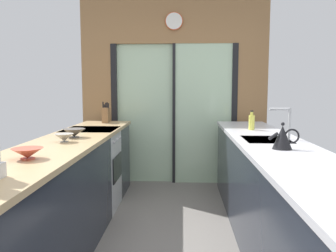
{
  "coord_description": "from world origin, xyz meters",
  "views": [
    {
      "loc": [
        0.13,
        -2.61,
        1.39
      ],
      "look_at": [
        -0.02,
        0.79,
        1.01
      ],
      "focal_mm": 37.29,
      "sensor_mm": 36.0,
      "label": 1
    }
  ],
  "objects_px": {
    "oven_range": "(92,169)",
    "knife_block": "(106,115)",
    "mixing_bowl_mid": "(64,138)",
    "mixing_bowl_far": "(74,133)",
    "kettle": "(283,137)",
    "mixing_bowl_near": "(28,153)",
    "soap_bottle": "(252,122)"
  },
  "relations": [
    {
      "from": "knife_block",
      "to": "oven_range",
      "type": "bearing_deg",
      "value": -91.51
    },
    {
      "from": "mixing_bowl_far",
      "to": "knife_block",
      "type": "xyz_separation_m",
      "value": [
        -0.0,
        1.36,
        0.06
      ]
    },
    {
      "from": "mixing_bowl_mid",
      "to": "kettle",
      "type": "bearing_deg",
      "value": -8.17
    },
    {
      "from": "mixing_bowl_far",
      "to": "kettle",
      "type": "relative_size",
      "value": 0.88
    },
    {
      "from": "mixing_bowl_mid",
      "to": "soap_bottle",
      "type": "xyz_separation_m",
      "value": [
        1.78,
        0.95,
        0.05
      ]
    },
    {
      "from": "mixing_bowl_near",
      "to": "mixing_bowl_mid",
      "type": "relative_size",
      "value": 1.26
    },
    {
      "from": "mixing_bowl_far",
      "to": "knife_block",
      "type": "height_order",
      "value": "knife_block"
    },
    {
      "from": "oven_range",
      "to": "soap_bottle",
      "type": "distance_m",
      "value": 1.88
    },
    {
      "from": "mixing_bowl_far",
      "to": "mixing_bowl_near",
      "type": "bearing_deg",
      "value": -90.0
    },
    {
      "from": "kettle",
      "to": "mixing_bowl_far",
      "type": "bearing_deg",
      "value": 163.33
    },
    {
      "from": "kettle",
      "to": "soap_bottle",
      "type": "bearing_deg",
      "value": 90.11
    },
    {
      "from": "mixing_bowl_near",
      "to": "kettle",
      "type": "height_order",
      "value": "kettle"
    },
    {
      "from": "mixing_bowl_near",
      "to": "mixing_bowl_far",
      "type": "distance_m",
      "value": 0.99
    },
    {
      "from": "mixing_bowl_far",
      "to": "kettle",
      "type": "xyz_separation_m",
      "value": [
        1.78,
        -0.53,
        0.05
      ]
    },
    {
      "from": "soap_bottle",
      "to": "mixing_bowl_mid",
      "type": "bearing_deg",
      "value": -152.03
    },
    {
      "from": "mixing_bowl_near",
      "to": "mixing_bowl_mid",
      "type": "distance_m",
      "value": 0.71
    },
    {
      "from": "oven_range",
      "to": "knife_block",
      "type": "bearing_deg",
      "value": 88.49
    },
    {
      "from": "kettle",
      "to": "mixing_bowl_mid",
      "type": "bearing_deg",
      "value": 171.83
    },
    {
      "from": "knife_block",
      "to": "mixing_bowl_far",
      "type": "bearing_deg",
      "value": -90.0
    },
    {
      "from": "mixing_bowl_far",
      "to": "oven_range",
      "type": "bearing_deg",
      "value": 91.59
    },
    {
      "from": "mixing_bowl_mid",
      "to": "mixing_bowl_far",
      "type": "distance_m",
      "value": 0.28
    },
    {
      "from": "mixing_bowl_near",
      "to": "mixing_bowl_far",
      "type": "xyz_separation_m",
      "value": [
        0.0,
        0.99,
        0.01
      ]
    },
    {
      "from": "oven_range",
      "to": "mixing_bowl_near",
      "type": "relative_size",
      "value": 4.51
    },
    {
      "from": "knife_block",
      "to": "kettle",
      "type": "relative_size",
      "value": 1.17
    },
    {
      "from": "mixing_bowl_mid",
      "to": "mixing_bowl_near",
      "type": "bearing_deg",
      "value": -90.0
    },
    {
      "from": "mixing_bowl_near",
      "to": "mixing_bowl_mid",
      "type": "height_order",
      "value": "same"
    },
    {
      "from": "oven_range",
      "to": "mixing_bowl_near",
      "type": "xyz_separation_m",
      "value": [
        0.02,
        -1.65,
        0.5
      ]
    },
    {
      "from": "kettle",
      "to": "oven_range",
      "type": "bearing_deg",
      "value": 146.35
    },
    {
      "from": "oven_range",
      "to": "kettle",
      "type": "height_order",
      "value": "kettle"
    },
    {
      "from": "mixing_bowl_far",
      "to": "knife_block",
      "type": "bearing_deg",
      "value": 90.0
    },
    {
      "from": "mixing_bowl_near",
      "to": "kettle",
      "type": "distance_m",
      "value": 1.84
    },
    {
      "from": "knife_block",
      "to": "kettle",
      "type": "xyz_separation_m",
      "value": [
        1.78,
        -1.9,
        -0.01
      ]
    }
  ]
}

